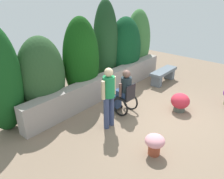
% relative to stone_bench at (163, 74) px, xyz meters
% --- Properties ---
extents(ground_plane, '(12.53, 12.53, 0.00)m').
position_rel_stone_bench_xyz_m(ground_plane, '(-2.37, -1.11, -0.33)').
color(ground_plane, '#806A56').
extents(stone_retaining_wall, '(6.03, 0.36, 0.79)m').
position_rel_stone_bench_xyz_m(stone_retaining_wall, '(-2.37, 0.89, 0.06)').
color(stone_retaining_wall, gray).
rests_on(stone_retaining_wall, ground).
extents(hedge_backdrop, '(6.93, 1.10, 3.05)m').
position_rel_stone_bench_xyz_m(hedge_backdrop, '(-2.30, 1.42, 0.96)').
color(hedge_backdrop, '#144A1A').
rests_on(hedge_backdrop, ground).
extents(stone_bench, '(1.37, 0.43, 0.50)m').
position_rel_stone_bench_xyz_m(stone_bench, '(0.00, 0.00, 0.00)').
color(stone_bench, slate).
rests_on(stone_bench, ground).
extents(person_in_wheelchair, '(0.53, 0.66, 1.33)m').
position_rel_stone_bench_xyz_m(person_in_wheelchair, '(-2.79, -0.26, 0.29)').
color(person_in_wheelchair, black).
rests_on(person_in_wheelchair, ground).
extents(person_standing_companion, '(0.49, 0.30, 1.64)m').
position_rel_stone_bench_xyz_m(person_standing_companion, '(-3.64, -0.41, 0.62)').
color(person_standing_companion, '#37436A').
rests_on(person_standing_companion, ground).
extents(flower_pot_terracotta_by_wall, '(0.44, 0.44, 0.49)m').
position_rel_stone_bench_xyz_m(flower_pot_terracotta_by_wall, '(-3.81, -1.88, -0.03)').
color(flower_pot_terracotta_by_wall, '#97412B').
rests_on(flower_pot_terracotta_by_wall, ground).
extents(flower_pot_red_accent, '(0.55, 0.55, 0.55)m').
position_rel_stone_bench_xyz_m(flower_pot_red_accent, '(-1.65, -1.46, -0.04)').
color(flower_pot_red_accent, '#545C52').
rests_on(flower_pot_red_accent, ground).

